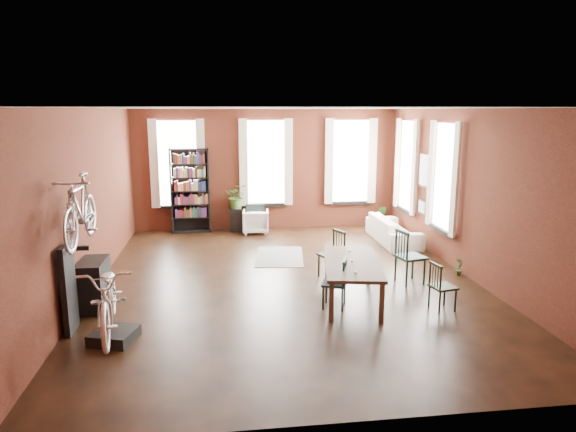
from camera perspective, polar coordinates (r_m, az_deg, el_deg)
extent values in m
plane|color=black|center=(9.75, -0.08, -7.27)|extent=(9.00, 9.00, 0.00)
cube|color=silver|center=(9.22, -0.09, 11.89)|extent=(7.00, 9.00, 0.04)
cube|color=#421910|center=(13.78, -2.48, 5.17)|extent=(7.00, 0.04, 3.20)
cube|color=#421910|center=(5.04, 6.48, -6.55)|extent=(7.00, 0.04, 3.20)
cube|color=#421910|center=(9.57, -21.37, 1.45)|extent=(0.04, 9.00, 3.20)
cube|color=#421910|center=(10.39, 19.45, 2.35)|extent=(0.04, 9.00, 3.20)
cube|color=white|center=(13.73, -12.13, 5.73)|extent=(1.00, 0.04, 2.20)
cube|color=beige|center=(13.66, -12.15, 5.70)|extent=(1.40, 0.06, 2.30)
cube|color=white|center=(13.73, -2.47, 5.98)|extent=(1.00, 0.04, 2.20)
cube|color=beige|center=(13.66, -2.45, 5.96)|extent=(1.40, 0.06, 2.30)
cube|color=white|center=(14.12, 6.92, 6.07)|extent=(1.00, 0.04, 2.20)
cube|color=beige|center=(14.05, 6.99, 6.04)|extent=(1.40, 0.06, 2.30)
cube|color=white|center=(11.24, 17.11, 4.19)|extent=(0.04, 1.00, 2.20)
cube|color=beige|center=(11.21, 16.78, 4.20)|extent=(0.06, 1.40, 2.30)
cube|color=white|center=(13.26, 13.21, 5.48)|extent=(0.04, 1.00, 2.20)
cube|color=beige|center=(13.23, 12.92, 5.48)|extent=(0.06, 1.40, 2.30)
cube|color=black|center=(12.24, 14.96, 4.89)|extent=(0.04, 0.55, 0.75)
cube|color=black|center=(12.36, 14.75, 0.98)|extent=(0.04, 0.45, 0.35)
cube|color=brown|center=(8.80, 7.09, -7.17)|extent=(1.23, 2.11, 0.68)
cube|color=#1A3938|center=(8.43, 5.16, -7.44)|extent=(0.49, 0.49, 0.82)
cube|color=#1C2F1B|center=(9.87, 4.84, -4.31)|extent=(0.55, 0.55, 0.91)
cube|color=#1E2E1B|center=(8.67, 16.83, -7.51)|extent=(0.42, 0.42, 0.78)
cube|color=#1B3B39|center=(9.80, 13.44, -4.41)|extent=(0.56, 0.56, 1.01)
cube|color=black|center=(13.63, -10.80, 2.77)|extent=(1.00, 0.32, 2.20)
imported|color=white|center=(13.42, -3.61, -0.48)|extent=(0.70, 0.67, 0.68)
imported|color=beige|center=(12.75, 11.66, -1.04)|extent=(0.61, 2.08, 0.81)
cube|color=black|center=(11.32, -0.96, -4.51)|extent=(1.21, 1.74, 0.01)
cube|color=black|center=(7.74, -18.75, -12.47)|extent=(0.69, 0.69, 0.16)
cube|color=black|center=(8.08, -23.19, -7.46)|extent=(0.16, 0.60, 1.30)
cube|color=black|center=(8.95, -20.78, -7.12)|extent=(0.40, 0.80, 0.80)
cube|color=black|center=(13.68, -5.78, -0.42)|extent=(0.32, 0.32, 0.62)
imported|color=#2E5D25|center=(14.34, 10.19, -0.69)|extent=(0.55, 0.68, 0.27)
imported|color=#336026|center=(10.61, 18.43, -5.92)|extent=(0.40, 0.39, 0.13)
imported|color=beige|center=(7.37, -19.50, -5.18)|extent=(0.80, 1.09, 1.91)
imported|color=#A5A8AD|center=(7.68, -22.28, 3.05)|extent=(0.47, 1.00, 1.66)
imported|color=#395D25|center=(13.57, -5.72, 1.91)|extent=(0.59, 0.66, 0.51)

